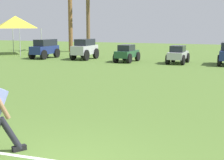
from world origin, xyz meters
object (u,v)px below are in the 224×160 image
(event_tent, at_px, (15,22))
(palm_tree_left_of_centre, at_px, (88,15))
(parked_car_slot_d, at_px, (178,54))
(parked_car_slot_c, at_px, (127,53))
(palm_tree_far_left, at_px, (70,10))
(parked_car_slot_a, at_px, (45,48))
(parked_car_slot_b, at_px, (85,49))

(event_tent, bearing_deg, palm_tree_left_of_centre, 42.49)
(event_tent, bearing_deg, parked_car_slot_d, -8.15)
(parked_car_slot_d, height_order, event_tent, event_tent)
(parked_car_slot_c, bearing_deg, palm_tree_far_left, 139.46)
(parked_car_slot_c, relative_size, palm_tree_far_left, 0.36)
(parked_car_slot_a, xyz_separation_m, palm_tree_left_of_centre, (0.42, 6.19, 2.51))
(palm_tree_far_left, bearing_deg, event_tent, -120.61)
(palm_tree_far_left, height_order, event_tent, palm_tree_far_left)
(palm_tree_left_of_centre, relative_size, event_tent, 1.67)
(palm_tree_far_left, distance_m, event_tent, 5.20)
(parked_car_slot_b, bearing_deg, palm_tree_left_of_centre, 113.80)
(parked_car_slot_d, bearing_deg, palm_tree_left_of_centre, 146.28)
(parked_car_slot_c, bearing_deg, parked_car_slot_a, 178.74)
(palm_tree_left_of_centre, height_order, event_tent, palm_tree_left_of_centre)
(parked_car_slot_c, xyz_separation_m, event_tent, (-10.31, 2.22, 2.02))
(parked_car_slot_a, bearing_deg, event_tent, 152.82)
(parked_car_slot_a, bearing_deg, parked_car_slot_c, -1.26)
(parked_car_slot_b, relative_size, parked_car_slot_c, 1.06)
(parked_car_slot_b, height_order, parked_car_slot_c, parked_car_slot_b)
(parked_car_slot_b, distance_m, parked_car_slot_d, 6.48)
(palm_tree_far_left, distance_m, palm_tree_left_of_centre, 1.96)
(parked_car_slot_b, relative_size, event_tent, 0.76)
(parked_car_slot_b, xyz_separation_m, parked_car_slot_d, (6.48, -0.19, -0.18))
(parked_car_slot_b, xyz_separation_m, palm_tree_far_left, (-4.48, 6.13, 2.90))
(parked_car_slot_d, relative_size, palm_tree_left_of_centre, 0.43)
(parked_car_slot_c, relative_size, event_tent, 0.72)
(parked_car_slot_b, bearing_deg, parked_car_slot_c, -8.26)
(parked_car_slot_b, relative_size, palm_tree_far_left, 0.38)
(parked_car_slot_a, distance_m, parked_car_slot_d, 9.48)
(palm_tree_far_left, relative_size, palm_tree_left_of_centre, 1.22)
(parked_car_slot_c, xyz_separation_m, palm_tree_far_left, (-7.72, 6.60, 3.08))
(parked_car_slot_d, height_order, palm_tree_left_of_centre, palm_tree_left_of_centre)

